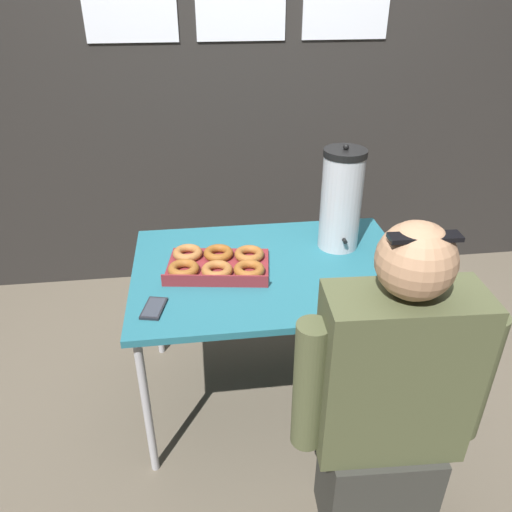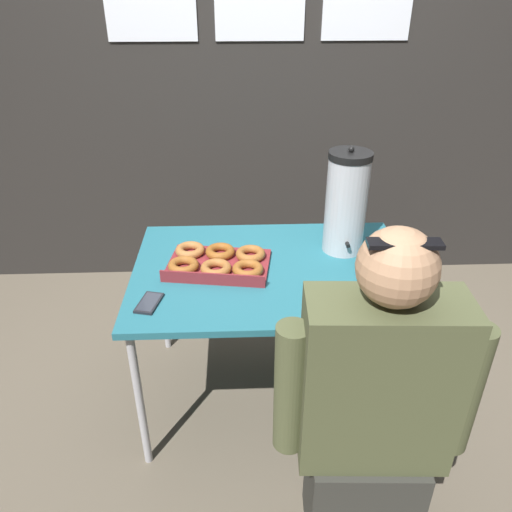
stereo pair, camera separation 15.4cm
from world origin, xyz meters
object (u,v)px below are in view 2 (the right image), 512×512
(cell_phone, at_px, (149,303))
(donut_box, at_px, (218,262))
(person_seated, at_px, (373,416))
(coffee_urn, at_px, (346,203))

(cell_phone, bearing_deg, donut_box, 59.31)
(donut_box, bearing_deg, person_seated, -46.61)
(donut_box, relative_size, cell_phone, 3.12)
(person_seated, bearing_deg, cell_phone, -28.43)
(cell_phone, height_order, person_seated, person_seated)
(coffee_urn, bearing_deg, donut_box, -166.19)
(donut_box, bearing_deg, cell_phone, -125.55)
(donut_box, relative_size, coffee_urn, 0.97)
(donut_box, xyz_separation_m, coffee_urn, (0.55, 0.13, 0.20))
(coffee_urn, relative_size, person_seated, 0.38)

